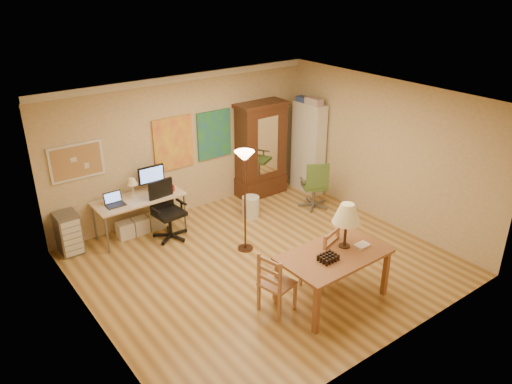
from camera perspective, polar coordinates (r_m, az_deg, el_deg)
floor at (r=8.30m, az=0.95°, el=-8.11°), size 5.50×5.50×0.00m
crown_molding at (r=9.25m, az=-8.51°, el=12.80°), size 5.50×0.08×0.12m
corkboard at (r=8.82m, az=-19.81°, el=3.30°), size 0.90×0.04×0.62m
art_panel_left at (r=9.45m, az=-9.42°, el=5.50°), size 0.80×0.04×1.00m
art_panel_right at (r=9.87m, az=-4.79°, el=6.57°), size 0.75×0.04×0.95m
dining_table at (r=7.15m, az=9.45°, el=-5.66°), size 1.56×0.96×1.45m
ladder_chair_back at (r=7.61m, az=7.42°, el=-7.53°), size 0.56×0.55×0.99m
ladder_chair_left at (r=7.04m, az=2.27°, el=-10.54°), size 0.49×0.51×0.93m
torchiere_lamp at (r=8.04m, az=-1.31°, el=2.29°), size 0.33×0.33×1.79m
computer_desk at (r=9.22m, az=-13.04°, el=-2.13°), size 1.58×0.69×1.20m
office_chair_black at (r=9.05m, az=-9.93°, el=-3.50°), size 0.65×0.65×1.05m
office_chair_green at (r=10.07m, az=6.68°, el=-0.37°), size 0.62×0.62×1.00m
drawer_cart at (r=9.00m, az=-20.62°, el=-4.43°), size 0.36×0.43×0.72m
armoire at (r=10.41m, az=0.56°, el=4.19°), size 1.08×0.51×1.98m
bookshelf at (r=10.62m, az=5.99°, el=5.00°), size 0.29×0.77×1.92m
wastebin at (r=9.66m, az=-0.61°, el=-1.71°), size 0.33×0.33×0.42m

